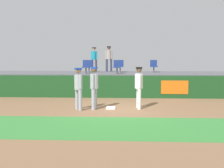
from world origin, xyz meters
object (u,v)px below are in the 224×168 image
at_px(player_runner_visitor, 78,86).
at_px(spectator_hooded, 109,57).
at_px(first_base, 111,108).
at_px(player_coach_visitor, 94,85).
at_px(seat_back_right, 154,65).
at_px(seat_back_center, 120,65).
at_px(spectator_capped, 94,57).
at_px(seat_back_left, 89,65).
at_px(seat_front_left, 86,66).
at_px(seat_front_center, 117,66).
at_px(player_fielder_home, 139,85).

bearing_deg(player_runner_visitor, spectator_hooded, 138.29).
bearing_deg(spectator_hooded, first_base, 99.95).
relative_size(first_base, player_coach_visitor, 0.22).
height_order(player_runner_visitor, seat_back_right, seat_back_right).
bearing_deg(seat_back_center, spectator_capped, 147.89).
xyz_separation_m(player_coach_visitor, seat_back_center, (1.01, 6.65, 0.69)).
xyz_separation_m(seat_back_left, seat_front_left, (0.06, -1.80, -0.00)).
height_order(seat_back_center, seat_front_center, same).
relative_size(player_fielder_home, spectator_capped, 1.04).
relative_size(seat_back_right, spectator_capped, 0.48).
relative_size(first_base, seat_front_center, 0.48).
height_order(player_runner_visitor, seat_back_left, seat_back_left).
bearing_deg(seat_back_left, seat_front_left, -88.04).
distance_m(player_runner_visitor, spectator_capped, 8.16).
bearing_deg(player_runner_visitor, spectator_capped, 146.54).
bearing_deg(spectator_capped, player_runner_visitor, 110.66).
xyz_separation_m(seat_back_left, seat_back_center, (2.15, 0.00, 0.00)).
bearing_deg(spectator_hooded, player_runner_visitor, 89.56).
distance_m(seat_front_left, spectator_capped, 3.08).
xyz_separation_m(seat_back_center, spectator_hooded, (-0.83, 0.84, 0.58)).
xyz_separation_m(seat_back_left, spectator_hooded, (1.32, 0.84, 0.58)).
distance_m(seat_back_left, spectator_hooded, 1.67).
bearing_deg(first_base, seat_back_left, 105.93).
xyz_separation_m(seat_back_left, seat_front_center, (1.99, -1.80, -0.00)).
bearing_deg(player_runner_visitor, player_coach_visitor, 69.89).
bearing_deg(player_fielder_home, spectator_hooded, -172.61).
xyz_separation_m(seat_front_left, seat_back_center, (2.09, 1.80, 0.00)).
bearing_deg(seat_back_left, seat_front_center, -42.14).
bearing_deg(seat_front_left, player_coach_visitor, -77.45).
height_order(player_coach_visitor, seat_back_center, seat_back_center).
bearing_deg(seat_back_left, player_runner_visitor, -85.93).
relative_size(first_base, seat_front_left, 0.48).
distance_m(seat_back_left, seat_front_center, 2.68).
bearing_deg(seat_back_center, player_fielder_home, -81.67).
bearing_deg(seat_front_center, first_base, -91.61).
xyz_separation_m(seat_front_center, spectator_hooded, (-0.67, 2.64, 0.58)).
distance_m(seat_back_left, seat_back_center, 2.15).
bearing_deg(spectator_hooded, seat_back_center, 140.33).
xyz_separation_m(player_coach_visitor, seat_back_left, (-1.14, 6.65, 0.69)).
bearing_deg(player_coach_visitor, player_fielder_home, 106.69).
bearing_deg(seat_back_right, player_fielder_home, -102.08).
xyz_separation_m(first_base, seat_back_left, (-1.86, 6.51, 1.73)).
bearing_deg(player_coach_visitor, spectator_hooded, -172.49).
bearing_deg(spectator_capped, seat_back_center, 166.53).
height_order(seat_back_center, spectator_capped, spectator_capped).
bearing_deg(first_base, seat_front_left, 110.87).
bearing_deg(player_fielder_home, seat_front_center, -172.88).
distance_m(seat_back_center, spectator_hooded, 1.32).
bearing_deg(player_runner_visitor, player_fielder_home, 64.26).
height_order(first_base, seat_front_center, seat_front_center).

